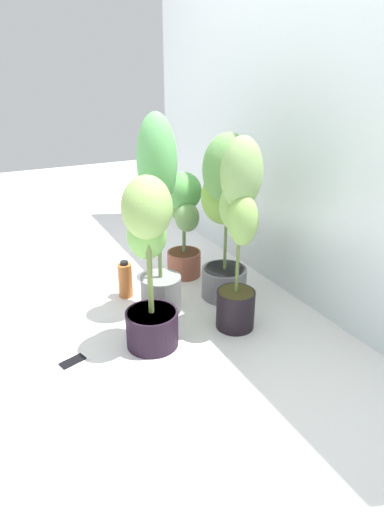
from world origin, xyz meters
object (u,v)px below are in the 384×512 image
Objects in this scene: potted_plant_back_center at (225,207)px; cell_phone at (73,362)px; potted_plant_back_right at (239,225)px; potted_plant_back_left at (184,219)px; potted_plant_center at (158,209)px; nutrient_bottle at (125,280)px; potted_plant_front_right at (149,258)px.

potted_plant_back_center reaches higher than cell_phone.
potted_plant_back_right is 0.68m from potted_plant_back_left.
potted_plant_back_right is at bearing 39.72° from potted_plant_center.
potted_plant_back_right reaches higher than potted_plant_back_center.
potted_plant_back_right is 0.34m from potted_plant_back_center.
potted_plant_back_right is 0.92× the size of potted_plant_center.
nutrient_bottle is at bearing -144.72° from potted_plant_back_right.
potted_plant_back_right is 0.98m from cell_phone.
potted_plant_back_left reaches higher than nutrient_bottle.
cell_phone is at bearing -95.08° from potted_plant_back_right.
potted_plant_center reaches higher than potted_plant_back_right.
nutrient_bottle is at bearing -76.77° from potted_plant_back_left.
potted_plant_back_left is (-0.66, 0.03, -0.17)m from potted_plant_back_right.
nutrient_bottle is at bearing -151.96° from potted_plant_center.
potted_plant_back_center reaches higher than potted_plant_back_left.
potted_plant_back_right reaches higher than cell_phone.
potted_plant_back_right is 4.34× the size of nutrient_bottle.
potted_plant_back_left is 1.10m from cell_phone.
potted_plant_back_left is 4.19× the size of cell_phone.
potted_plant_center is 0.54m from nutrient_bottle.
potted_plant_back_left is (-0.60, 0.47, -0.07)m from potted_plant_front_right.
potted_plant_back_center is at bearing 89.26° from potted_plant_center.
potted_plant_center is at bearing -42.67° from potted_plant_back_left.
potted_plant_center is 0.39m from potted_plant_back_center.
potted_plant_front_right is 3.72× the size of nutrient_bottle.
nutrient_bottle is (-0.50, 0.04, -0.34)m from potted_plant_front_right.
potted_plant_front_right is 0.79× the size of potted_plant_center.
potted_plant_front_right is 0.61m from nutrient_bottle.
potted_plant_back_right is at bearing -20.69° from potted_plant_back_center.
potted_plant_center reaches higher than potted_plant_back_left.
cell_phone is (0.25, -0.94, -0.53)m from potted_plant_back_center.
cell_phone is at bearing -65.14° from potted_plant_center.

